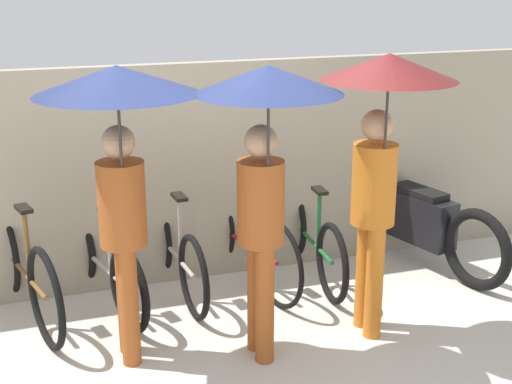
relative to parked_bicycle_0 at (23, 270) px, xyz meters
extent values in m
cube|color=gray|center=(1.21, 0.35, 0.55)|extent=(11.48, 0.12, 1.90)
torus|color=black|center=(-0.13, 0.53, -0.02)|extent=(0.24, 0.75, 0.76)
torus|color=black|center=(0.13, -0.54, -0.02)|extent=(0.24, 0.75, 0.76)
cylinder|color=brown|center=(0.00, -0.01, -0.02)|extent=(0.30, 1.07, 0.04)
cylinder|color=brown|center=(0.05, -0.19, 0.26)|extent=(0.04, 0.04, 0.56)
cube|color=black|center=(0.05, -0.19, 0.56)|extent=(0.14, 0.22, 0.03)
cylinder|color=brown|center=(-0.13, 0.53, 0.34)|extent=(0.04, 0.04, 0.70)
torus|color=black|center=(0.48, 0.54, -0.07)|extent=(0.22, 0.66, 0.66)
torus|color=black|center=(0.74, -0.49, -0.07)|extent=(0.22, 0.66, 0.66)
cylinder|color=#A59E93|center=(0.61, 0.02, -0.07)|extent=(0.29, 1.04, 0.04)
cylinder|color=#A59E93|center=(0.65, -0.16, 0.19)|extent=(0.04, 0.04, 0.51)
cube|color=black|center=(0.65, -0.16, 0.46)|extent=(0.14, 0.22, 0.03)
cylinder|color=#A59E93|center=(0.48, 0.54, 0.25)|extent=(0.04, 0.04, 0.63)
cylinder|color=#A59E93|center=(0.48, 0.54, 0.56)|extent=(0.43, 0.13, 0.03)
torus|color=black|center=(1.18, 0.55, -0.06)|extent=(0.10, 0.68, 0.68)
torus|color=black|center=(1.25, -0.44, -0.06)|extent=(0.10, 0.68, 0.68)
cylinder|color=#A59E93|center=(1.21, 0.06, -0.06)|extent=(0.10, 0.99, 0.04)
cylinder|color=#A59E93|center=(1.23, -0.12, 0.22)|extent=(0.04, 0.04, 0.55)
cube|color=black|center=(1.23, -0.12, 0.51)|extent=(0.10, 0.21, 0.03)
cylinder|color=#A59E93|center=(1.18, 0.55, 0.27)|extent=(0.04, 0.04, 0.65)
cylinder|color=#A59E93|center=(1.18, 0.55, 0.59)|extent=(0.44, 0.06, 0.03)
torus|color=black|center=(1.71, 0.60, -0.03)|extent=(0.19, 0.74, 0.74)
torus|color=black|center=(1.93, -0.46, -0.03)|extent=(0.19, 0.74, 0.74)
cylinder|color=maroon|center=(1.82, 0.07, -0.03)|extent=(0.25, 1.07, 0.04)
cylinder|color=maroon|center=(1.86, -0.12, 0.22)|extent=(0.04, 0.04, 0.49)
cube|color=black|center=(1.86, -0.12, 0.48)|extent=(0.13, 0.21, 0.03)
cylinder|color=maroon|center=(1.71, 0.60, 0.34)|extent=(0.04, 0.04, 0.73)
cylinder|color=maroon|center=(1.71, 0.60, 0.70)|extent=(0.44, 0.12, 0.03)
torus|color=black|center=(2.47, 0.52, -0.06)|extent=(0.11, 0.68, 0.67)
torus|color=black|center=(2.39, -0.53, -0.06)|extent=(0.11, 0.68, 0.67)
cylinder|color=#19662D|center=(2.43, 0.00, -0.06)|extent=(0.12, 1.05, 0.04)
cylinder|color=#19662D|center=(2.41, -0.19, 0.19)|extent=(0.04, 0.04, 0.50)
cube|color=black|center=(2.41, -0.19, 0.46)|extent=(0.11, 0.21, 0.03)
cylinder|color=#19662D|center=(2.47, 0.52, 0.30)|extent=(0.04, 0.04, 0.72)
cylinder|color=#19662D|center=(2.47, 0.52, 0.66)|extent=(0.44, 0.06, 0.03)
cylinder|color=#9E4C1E|center=(0.67, -0.79, 0.03)|extent=(0.13, 0.13, 0.85)
cylinder|color=#9E4C1E|center=(0.66, -0.97, 0.03)|extent=(0.13, 0.13, 0.85)
cylinder|color=#9E4C1E|center=(0.67, -0.88, 0.74)|extent=(0.32, 0.32, 0.58)
sphere|color=tan|center=(0.67, -0.88, 1.16)|extent=(0.22, 0.22, 0.22)
cylinder|color=#332D28|center=(0.66, -1.02, 1.14)|extent=(0.02, 0.02, 0.72)
cone|color=#19234C|center=(0.66, -1.02, 1.58)|extent=(1.03, 1.03, 0.18)
cylinder|color=#9E4C1E|center=(1.55, -1.05, 0.03)|extent=(0.13, 0.13, 0.85)
cylinder|color=#9E4C1E|center=(1.55, -1.23, 0.03)|extent=(0.13, 0.13, 0.85)
cylinder|color=#9E4C1E|center=(1.55, -1.14, 0.74)|extent=(0.32, 0.32, 0.58)
sphere|color=tan|center=(1.55, -1.14, 1.16)|extent=(0.22, 0.22, 0.22)
cylinder|color=#332D28|center=(1.55, -1.28, 1.13)|extent=(0.02, 0.02, 0.72)
cone|color=#19234C|center=(1.55, -1.28, 1.58)|extent=(0.94, 0.94, 0.18)
cylinder|color=#C66B1E|center=(2.44, -0.99, 0.04)|extent=(0.13, 0.13, 0.87)
cylinder|color=#C66B1E|center=(2.43, -1.17, 0.04)|extent=(0.13, 0.13, 0.87)
cylinder|color=#C66B1E|center=(2.43, -1.08, 0.76)|extent=(0.32, 0.32, 0.59)
sphere|color=tan|center=(2.43, -1.08, 1.19)|extent=(0.23, 0.23, 0.23)
cylinder|color=#332D28|center=(2.42, -1.22, 1.16)|extent=(0.02, 0.02, 0.73)
cone|color=#591919|center=(2.42, -1.22, 1.61)|extent=(0.92, 0.92, 0.18)
torus|color=black|center=(3.31, 0.65, -0.04)|extent=(0.27, 0.72, 0.71)
torus|color=black|center=(3.65, -0.70, -0.04)|extent=(0.27, 0.72, 0.71)
cube|color=black|center=(3.48, -0.02, 0.04)|extent=(0.42, 0.80, 0.44)
cube|color=black|center=(3.48, -0.02, 0.29)|extent=(0.34, 0.58, 0.06)
cylinder|color=#B2B2B7|center=(3.31, 0.65, 0.51)|extent=(0.57, 0.17, 0.03)
camera|label=1|loc=(0.05, -5.40, 2.23)|focal=50.00mm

